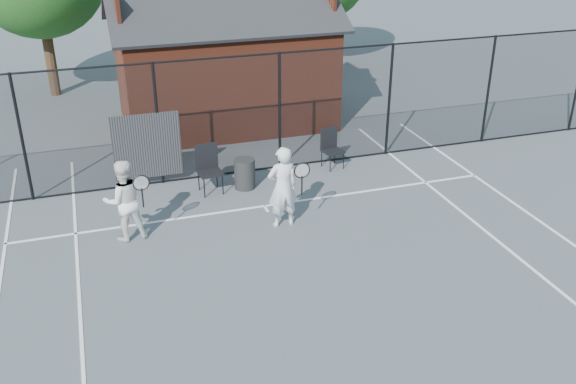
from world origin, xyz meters
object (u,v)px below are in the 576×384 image
object	(u,v)px
player_back	(124,200)
chair_right	(333,149)
chair_left	(210,170)
clubhouse	(224,69)
player_front	(283,187)
waste_bin	(245,174)

from	to	relation	value
player_back	chair_right	xyz separation A→B (m)	(5.35, 2.09, -0.36)
chair_right	player_back	bearing A→B (deg)	-170.10
player_back	chair_left	world-z (taller)	player_back
clubhouse	player_front	bearing A→B (deg)	-93.01
player_front	waste_bin	bearing A→B (deg)	98.22
chair_left	waste_bin	distance (m)	0.85
clubhouse	player_front	size ratio (longest dim) A/B	3.63
clubhouse	chair_left	size ratio (longest dim) A/B	5.78
player_back	chair_left	bearing A→B (deg)	37.97
player_front	chair_left	distance (m)	2.38
waste_bin	chair_right	bearing A→B (deg)	10.97
player_front	chair_right	xyz separation A→B (m)	(2.15, 2.55, -0.39)
waste_bin	player_front	bearing A→B (deg)	-81.78
chair_left	waste_bin	size ratio (longest dim) A/B	1.53
player_back	waste_bin	xyz separation A→B (m)	(2.90, 1.62, -0.50)
player_back	clubhouse	bearing A→B (deg)	61.29
chair_right	clubhouse	bearing A→B (deg)	100.45
chair_left	waste_bin	bearing A→B (deg)	-5.54
chair_left	waste_bin	world-z (taller)	chair_left
player_front	chair_right	size ratio (longest dim) A/B	1.78
player_back	chair_left	xyz separation A→B (m)	(2.08, 1.62, -0.30)
player_back	chair_right	distance (m)	5.76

